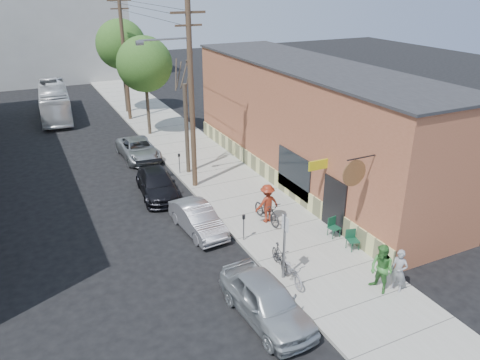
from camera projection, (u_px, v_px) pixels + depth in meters
name	position (u px, v px, depth m)	size (l,w,h in m)	color
ground	(195.00, 253.00, 20.16)	(120.00, 120.00, 0.00)	black
sidewalk	(196.00, 156.00, 30.92)	(4.50, 58.00, 0.15)	#A8A79B
cafe_building	(310.00, 123.00, 26.58)	(6.60, 20.20, 6.61)	#A0583B
end_cap_building	(40.00, 26.00, 51.64)	(18.00, 8.00, 12.00)	#ADACA8
sign_post	(284.00, 240.00, 17.55)	(0.07, 0.45, 2.80)	slate
parking_meter_near	(244.00, 223.00, 20.53)	(0.14, 0.14, 1.24)	slate
parking_meter_far	(179.00, 160.00, 27.62)	(0.14, 0.14, 1.24)	slate
utility_pole_near	(190.00, 93.00, 24.25)	(3.57, 0.28, 10.00)	#503A28
utility_pole_far	(124.00, 55.00, 36.73)	(1.80, 0.28, 10.00)	#503A28
tree_bare	(187.00, 129.00, 27.13)	(0.24, 0.24, 5.31)	#44392C
tree_leafy_mid	(144.00, 64.00, 33.06)	(3.94, 3.94, 7.10)	#44392C
tree_leafy_far	(121.00, 44.00, 38.70)	(4.11, 4.11, 7.74)	#44392C
patio_chair_a	(353.00, 240.00, 19.96)	(0.50, 0.50, 0.88)	#12432C
patio_chair_b	(334.00, 228.00, 20.97)	(0.50, 0.50, 0.88)	#12432C
patron_grey	(399.00, 271.00, 17.19)	(0.62, 0.40, 1.69)	gray
patron_green	(382.00, 269.00, 17.09)	(0.93, 0.73, 1.92)	#387E32
cyclist	(267.00, 203.00, 22.08)	(1.23, 0.71, 1.90)	maroon
cyclist_bike	(267.00, 211.00, 22.24)	(0.73, 2.10, 1.10)	black
parked_bike_a	(280.00, 257.00, 18.68)	(0.46, 1.62, 0.97)	black
parked_bike_b	(292.00, 271.00, 17.82)	(0.61, 1.76, 0.92)	gray
car_0	(266.00, 300.00, 16.00)	(1.76, 4.39, 1.49)	#B4BABD
car_1	(198.00, 219.00, 21.63)	(1.35, 3.88, 1.28)	#A4A5AC
car_2	(157.00, 184.00, 25.28)	(1.83, 4.50, 1.31)	black
car_3	(138.00, 149.00, 30.42)	(2.12, 4.59, 1.28)	#979C9E
bus	(54.00, 101.00, 39.38)	(2.24, 9.56, 2.66)	white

